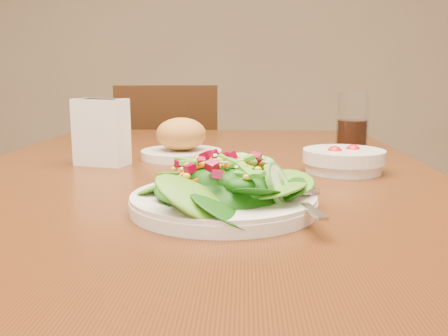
% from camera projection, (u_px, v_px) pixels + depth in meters
% --- Properties ---
extents(dining_table, '(0.90, 1.40, 0.75)m').
position_uv_depth(dining_table, '(197.00, 226.00, 0.93)').
color(dining_table, '#4D250B').
rests_on(dining_table, ground_plane).
extents(chair_far, '(0.45, 0.46, 0.88)m').
position_uv_depth(chair_far, '(169.00, 186.00, 2.07)').
color(chair_far, '#331608').
rests_on(chair_far, ground_plane).
extents(salad_plate, '(0.25, 0.25, 0.07)m').
position_uv_depth(salad_plate, '(230.00, 191.00, 0.66)').
color(salad_plate, silver).
rests_on(salad_plate, dining_table).
extents(bread_plate, '(0.17, 0.17, 0.09)m').
position_uv_depth(bread_plate, '(181.00, 142.00, 1.06)').
color(bread_plate, silver).
rests_on(bread_plate, dining_table).
extents(tomato_bowl, '(0.15, 0.15, 0.05)m').
position_uv_depth(tomato_bowl, '(344.00, 160.00, 0.91)').
color(tomato_bowl, silver).
rests_on(tomato_bowl, dining_table).
extents(drinking_glass, '(0.08, 0.08, 0.13)m').
position_uv_depth(drinking_glass, '(352.00, 124.00, 1.21)').
color(drinking_glass, silver).
rests_on(drinking_glass, dining_table).
extents(napkin_holder, '(0.11, 0.08, 0.13)m').
position_uv_depth(napkin_holder, '(101.00, 130.00, 0.98)').
color(napkin_holder, white).
rests_on(napkin_holder, dining_table).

